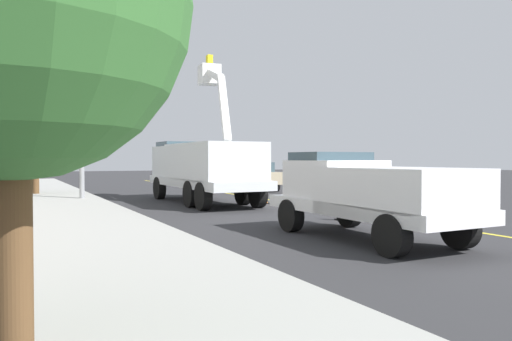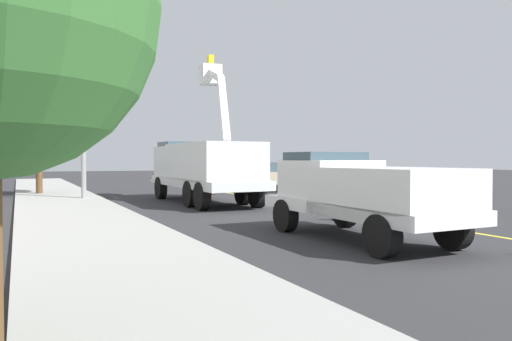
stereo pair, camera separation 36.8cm
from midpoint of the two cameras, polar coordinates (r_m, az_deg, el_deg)
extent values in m
plane|color=#2D2D30|center=(20.19, 5.49, -3.99)|extent=(120.00, 120.00, 0.00)
cube|color=#9E9E99|center=(17.28, -20.04, -4.77)|extent=(60.05, 9.84, 0.12)
cube|color=yellow|center=(20.19, 5.49, -3.98)|extent=(49.74, 5.37, 0.01)
cube|color=silver|center=(20.75, -5.57, -1.35)|extent=(8.42, 3.34, 0.36)
cube|color=silver|center=(23.20, -7.87, 0.83)|extent=(2.85, 2.61, 1.60)
cube|color=#384C56|center=(23.40, -8.03, 2.55)|extent=(2.01, 2.28, 0.64)
cube|color=silver|center=(19.81, -4.57, 0.60)|extent=(5.48, 3.03, 1.80)
cube|color=white|center=(19.23, -3.27, 7.31)|extent=(1.65, 0.47, 2.74)
cube|color=white|center=(21.55, -4.33, 11.19)|extent=(2.98, 0.62, 1.03)
cube|color=white|center=(22.99, -4.92, 11.15)|extent=(0.90, 0.90, 0.90)
cube|color=yellow|center=(23.10, -4.93, 12.61)|extent=(0.36, 0.24, 0.60)
cylinder|color=black|center=(23.15, -10.70, -2.03)|extent=(1.07, 0.45, 1.04)
cylinder|color=black|center=(23.85, -5.48, -1.91)|extent=(1.07, 0.45, 1.04)
cylinder|color=black|center=(19.01, -7.17, -2.76)|extent=(1.07, 0.45, 1.04)
cylinder|color=black|center=(19.86, -1.02, -2.57)|extent=(1.07, 0.45, 1.04)
cylinder|color=black|center=(17.78, -5.79, -3.04)|extent=(1.07, 0.45, 1.04)
cylinder|color=black|center=(18.68, 0.70, -2.82)|extent=(1.07, 0.45, 1.04)
cube|color=white|center=(11.61, 13.04, -4.28)|extent=(5.79, 2.67, 0.30)
cube|color=white|center=(12.55, 9.49, -1.33)|extent=(2.21, 2.13, 1.10)
cube|color=#384C56|center=(12.69, 8.97, 0.87)|extent=(1.52, 1.89, 0.56)
cube|color=white|center=(10.82, 16.44, -2.59)|extent=(3.56, 2.44, 1.10)
cylinder|color=black|center=(12.62, 4.33, -5.31)|extent=(0.87, 0.39, 0.84)
cylinder|color=black|center=(13.67, 11.19, -4.81)|extent=(0.87, 0.39, 0.84)
cylinder|color=black|center=(9.65, 15.67, -7.43)|extent=(0.87, 0.39, 0.84)
cylinder|color=black|center=(10.99, 23.06, -6.41)|extent=(0.87, 0.39, 0.84)
cube|color=tan|center=(28.78, -0.09, -0.80)|extent=(4.97, 2.39, 0.70)
cube|color=#384C56|center=(28.90, -0.22, 0.40)|extent=(3.61, 2.02, 0.60)
cylinder|color=black|center=(27.76, 2.98, -1.81)|extent=(0.70, 0.31, 0.68)
cylinder|color=black|center=(26.97, -0.19, -1.91)|extent=(0.70, 0.31, 0.68)
cylinder|color=black|center=(30.64, 0.00, -1.51)|extent=(0.70, 0.31, 0.68)
cylinder|color=black|center=(29.93, -2.94, -1.58)|extent=(0.70, 0.31, 0.68)
cube|color=black|center=(15.13, 10.59, -5.73)|extent=(0.40, 0.40, 0.04)
cone|color=orange|center=(15.09, 10.60, -4.16)|extent=(0.32, 0.32, 0.80)
cylinder|color=white|center=(15.08, 10.60, -3.86)|extent=(0.20, 0.20, 0.08)
cube|color=black|center=(20.40, 1.46, -3.87)|extent=(0.40, 0.40, 0.04)
cone|color=orange|center=(20.37, 1.46, -2.78)|extent=(0.32, 0.32, 0.74)
cylinder|color=white|center=(20.37, 1.46, -2.57)|extent=(0.20, 0.20, 0.08)
cube|color=black|center=(25.68, -4.96, -2.79)|extent=(0.40, 0.40, 0.04)
cone|color=orange|center=(25.65, -4.96, -1.86)|extent=(0.32, 0.32, 0.79)
cylinder|color=white|center=(25.65, -4.96, -1.69)|extent=(0.20, 0.20, 0.08)
cylinder|color=gray|center=(23.25, -19.25, 6.23)|extent=(0.22, 0.22, 7.77)
cube|color=gray|center=(20.68, -18.24, 14.51)|extent=(6.09, 0.80, 0.16)
cube|color=gold|center=(21.83, -18.72, 12.32)|extent=(0.18, 0.57, 1.00)
cube|color=black|center=(21.85, -18.45, 12.32)|extent=(0.23, 0.34, 0.84)
cube|color=gold|center=(20.14, -18.05, 13.27)|extent=(0.18, 0.57, 1.00)
cube|color=black|center=(20.15, -17.76, 13.26)|extent=(0.23, 0.34, 0.84)
cube|color=gold|center=(18.46, -17.25, 14.38)|extent=(0.18, 0.57, 1.00)
cube|color=black|center=(18.47, -16.93, 14.37)|extent=(0.23, 0.34, 0.84)
cylinder|color=brown|center=(27.06, -23.81, -0.44)|extent=(0.32, 0.32, 2.17)
sphere|color=#1E471C|center=(27.08, -23.85, 4.09)|extent=(3.02, 3.02, 3.02)
camera|label=1|loc=(0.18, -89.48, 0.01)|focal=33.99mm
camera|label=2|loc=(0.18, 90.52, -0.01)|focal=33.99mm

